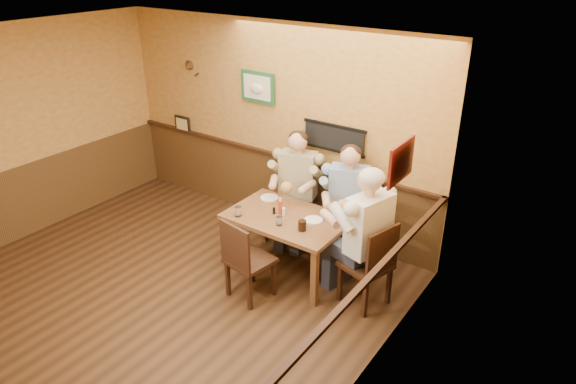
# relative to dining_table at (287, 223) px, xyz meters

# --- Properties ---
(room) EXTENTS (5.02, 5.03, 2.81)m
(room) POSITION_rel_dining_table_xyz_m (-0.81, -1.33, 1.03)
(room) COLOR #321E0F
(room) RESTS_ON ground
(dining_table) EXTENTS (1.40, 0.90, 0.75)m
(dining_table) POSITION_rel_dining_table_xyz_m (0.00, 0.00, 0.00)
(dining_table) COLOR brown
(dining_table) RESTS_ON ground
(chair_back_left) EXTENTS (0.55, 0.55, 0.96)m
(chair_back_left) POSITION_rel_dining_table_xyz_m (-0.33, 0.72, -0.18)
(chair_back_left) COLOR #392012
(chair_back_left) RESTS_ON ground
(chair_back_right) EXTENTS (0.57, 0.57, 0.96)m
(chair_back_right) POSITION_rel_dining_table_xyz_m (0.44, 0.69, -0.18)
(chair_back_right) COLOR #392012
(chair_back_right) RESTS_ON ground
(chair_right_end) EXTENTS (0.58, 0.58, 1.02)m
(chair_right_end) POSITION_rel_dining_table_xyz_m (1.06, -0.02, -0.15)
(chair_right_end) COLOR #392012
(chair_right_end) RESTS_ON ground
(chair_near_side) EXTENTS (0.52, 0.52, 0.99)m
(chair_near_side) POSITION_rel_dining_table_xyz_m (-0.05, -0.65, -0.16)
(chair_near_side) COLOR #392012
(chair_near_side) RESTS_ON ground
(diner_tan_shirt) EXTENTS (0.78, 0.78, 1.38)m
(diner_tan_shirt) POSITION_rel_dining_table_xyz_m (-0.33, 0.72, 0.03)
(diner_tan_shirt) COLOR tan
(diner_tan_shirt) RESTS_ON ground
(diner_blue_polo) EXTENTS (0.81, 0.81, 1.37)m
(diner_blue_polo) POSITION_rel_dining_table_xyz_m (0.44, 0.69, 0.03)
(diner_blue_polo) COLOR #829DC4
(diner_blue_polo) RESTS_ON ground
(diner_white_elder) EXTENTS (0.83, 0.83, 1.46)m
(diner_white_elder) POSITION_rel_dining_table_xyz_m (1.06, -0.02, 0.07)
(diner_white_elder) COLOR silver
(diner_white_elder) RESTS_ON ground
(water_glass_left) EXTENTS (0.09, 0.09, 0.12)m
(water_glass_left) POSITION_rel_dining_table_xyz_m (-0.48, -0.32, 0.15)
(water_glass_left) COLOR white
(water_glass_left) RESTS_ON dining_table
(water_glass_mid) EXTENTS (0.09, 0.09, 0.10)m
(water_glass_mid) POSITION_rel_dining_table_xyz_m (0.05, -0.22, 0.14)
(water_glass_mid) COLOR silver
(water_glass_mid) RESTS_ON dining_table
(cola_tumbler) EXTENTS (0.10, 0.10, 0.12)m
(cola_tumbler) POSITION_rel_dining_table_xyz_m (0.33, -0.17, 0.15)
(cola_tumbler) COLOR black
(cola_tumbler) RESTS_ON dining_table
(hot_sauce_bottle) EXTENTS (0.05, 0.05, 0.19)m
(hot_sauce_bottle) POSITION_rel_dining_table_xyz_m (-0.10, 0.01, 0.19)
(hot_sauce_bottle) COLOR #BB3013
(hot_sauce_bottle) RESTS_ON dining_table
(salt_shaker) EXTENTS (0.05, 0.05, 0.09)m
(salt_shaker) POSITION_rel_dining_table_xyz_m (-0.05, 0.00, 0.14)
(salt_shaker) COLOR white
(salt_shaker) RESTS_ON dining_table
(pepper_shaker) EXTENTS (0.04, 0.04, 0.08)m
(pepper_shaker) POSITION_rel_dining_table_xyz_m (-0.16, -0.04, 0.13)
(pepper_shaker) COLOR black
(pepper_shaker) RESTS_ON dining_table
(plate_far_left) EXTENTS (0.29, 0.29, 0.02)m
(plate_far_left) POSITION_rel_dining_table_xyz_m (-0.45, 0.26, 0.10)
(plate_far_left) COLOR white
(plate_far_left) RESTS_ON dining_table
(plate_far_right) EXTENTS (0.25, 0.25, 0.01)m
(plate_far_right) POSITION_rel_dining_table_xyz_m (0.31, 0.09, 0.10)
(plate_far_right) COLOR white
(plate_far_right) RESTS_ON dining_table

